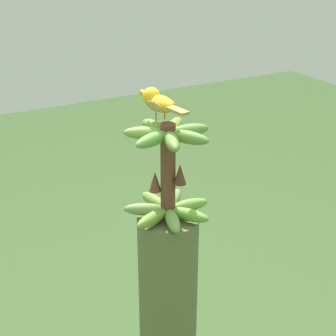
% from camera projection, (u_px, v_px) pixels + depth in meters
% --- Properties ---
extents(banana_bunch, '(0.26, 0.26, 0.30)m').
position_uv_depth(banana_bunch, '(168.00, 173.00, 1.55)').
color(banana_bunch, brown).
rests_on(banana_bunch, banana_tree).
extents(perched_bird, '(0.07, 0.21, 0.08)m').
position_uv_depth(perched_bird, '(158.00, 102.00, 1.51)').
color(perched_bird, '#C68933').
rests_on(perched_bird, banana_bunch).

